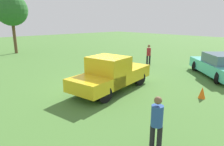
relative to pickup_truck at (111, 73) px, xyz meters
The scene contains 7 objects.
ground_plane 1.31m from the pickup_truck, 110.92° to the right, with size 80.00×80.00×0.00m, color #477533.
pickup_truck is the anchor object (origin of this frame).
sedan_near 7.36m from the pickup_truck, 158.33° to the left, with size 4.54×4.76×1.50m.
person_bystander 6.64m from the pickup_truck, 159.18° to the right, with size 0.45×0.45×1.67m.
person_visitor 5.16m from the pickup_truck, 61.69° to the left, with size 0.40×0.40×1.60m.
tree_back_right 16.51m from the pickup_truck, 91.96° to the right, with size 3.32×3.32×6.25m.
traffic_cone 4.43m from the pickup_truck, 123.06° to the left, with size 0.32×0.32×0.55m, color orange.
Camera 1 is at (6.96, 8.21, 3.50)m, focal length 32.39 mm.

